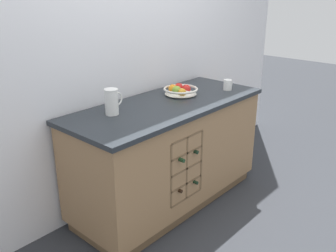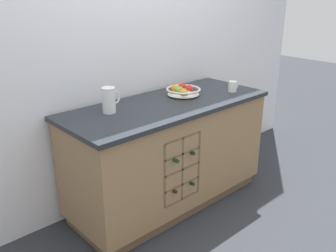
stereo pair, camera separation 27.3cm
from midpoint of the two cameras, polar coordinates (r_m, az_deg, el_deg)
name	(u,v)px [view 2 (the right image)]	position (r m, az deg, el deg)	size (l,w,h in m)	color
ground_plane	(168,201)	(3.30, 2.41, -11.35)	(14.00, 14.00, 0.00)	#2D3035
back_wall	(135,47)	(3.12, -2.46, 11.91)	(4.40, 0.06, 2.55)	white
kitchen_island	(168,154)	(3.08, 2.55, -4.27)	(1.72, 0.71, 0.89)	brown
fruit_bowl	(183,90)	(3.13, 4.79, 5.39)	(0.29, 0.29, 0.08)	silver
white_pitcher	(109,99)	(2.68, -6.09, 4.01)	(0.15, 0.10, 0.19)	white
ceramic_mug	(233,86)	(3.30, 12.23, 5.91)	(0.11, 0.07, 0.09)	white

